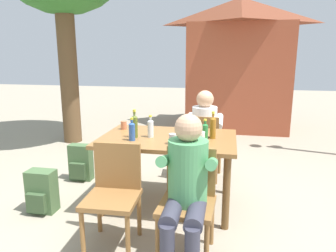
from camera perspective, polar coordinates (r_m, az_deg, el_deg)
ground_plane at (r=3.63m, az=0.00°, el=-13.77°), size 24.00×24.00×0.00m
dining_table at (r=3.39m, az=0.00°, el=-3.62°), size 1.42×0.96×0.77m
chair_far_right at (r=4.14m, az=6.35°, el=-3.19°), size 0.47×0.47×0.87m
chair_near_right at (r=2.68m, az=3.70°, el=-12.35°), size 0.46×0.46×0.87m
chair_near_left at (r=2.83m, az=-9.68°, el=-11.13°), size 0.46×0.46×0.87m
person_in_white_shirt at (r=4.20m, az=6.62°, el=-0.60°), size 0.47×0.61×1.18m
person_in_plaid_shirt at (r=2.51m, az=3.34°, el=-9.95°), size 0.47×0.61×1.18m
bottle_clear at (r=3.34m, az=-3.17°, el=-0.30°), size 0.06×0.06×0.24m
bottle_amber at (r=3.31m, az=8.08°, el=-0.16°), size 0.06×0.06×0.29m
bottle_blue at (r=3.22m, az=-6.51°, el=-0.84°), size 0.06×0.06×0.24m
bottle_olive at (r=3.33m, az=-6.03°, el=0.10°), size 0.06×0.06×0.30m
bottle_green at (r=3.23m, az=6.67°, el=-0.94°), size 0.06×0.06×0.22m
cup_steel at (r=3.09m, az=0.86°, el=-2.34°), size 0.08×0.08×0.10m
cup_terracotta at (r=3.73m, az=-7.97°, el=0.14°), size 0.07×0.07×0.10m
cup_glass at (r=3.46m, az=3.31°, el=-0.61°), size 0.07×0.07×0.11m
cup_white at (r=3.13m, az=5.92°, el=-2.07°), size 0.08×0.08×0.12m
table_knife at (r=3.36m, az=6.62°, el=-2.01°), size 0.24×0.03×0.01m
backpack_by_near_side at (r=4.33m, az=-15.47°, el=-6.47°), size 0.29×0.21×0.48m
backpack_by_far_side at (r=3.63m, az=-21.82°, el=-11.00°), size 0.29×0.24×0.45m
brick_kiosk at (r=7.28m, az=12.54°, el=11.31°), size 2.42×1.92×2.79m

